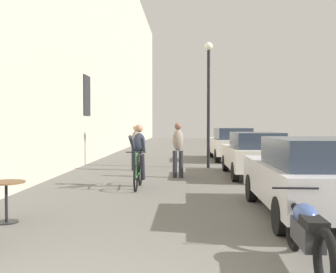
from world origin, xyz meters
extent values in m
cube|color=#B7AD99|center=(-3.45, 14.00, 6.55)|extent=(0.50, 68.00, 13.10)
cube|color=black|center=(-3.18, 13.68, 2.94)|extent=(0.04, 1.10, 1.70)
cylinder|color=black|center=(-2.11, 3.52, 0.01)|extent=(0.40, 0.40, 0.02)
cylinder|color=black|center=(-2.11, 3.52, 0.36)|extent=(0.05, 0.05, 0.67)
cylinder|color=brown|center=(-2.11, 3.52, 0.71)|extent=(0.64, 0.64, 0.02)
torus|color=black|center=(-0.25, 6.85, 0.33)|extent=(0.05, 0.71, 0.71)
torus|color=black|center=(-0.26, 7.90, 0.33)|extent=(0.05, 0.71, 0.71)
cylinder|color=#2D6B38|center=(-0.26, 7.81, 0.61)|extent=(0.04, 0.21, 0.58)
cylinder|color=#2D6B38|center=(-0.25, 7.31, 0.95)|extent=(0.04, 0.82, 0.14)
cylinder|color=#2D6B38|center=(-0.25, 6.88, 0.67)|extent=(0.04, 0.09, 0.67)
cylinder|color=#2D6B38|center=(-0.25, 7.40, 0.37)|extent=(0.04, 1.00, 0.12)
cylinder|color=black|center=(-0.25, 6.90, 1.00)|extent=(0.52, 0.03, 0.03)
ellipsoid|color=black|center=(-0.26, 7.72, 0.93)|extent=(0.12, 0.24, 0.06)
ellipsoid|color=#2D3342|center=(-0.26, 7.64, 1.21)|extent=(0.34, 0.35, 0.59)
sphere|color=#A57A5B|center=(-0.26, 7.60, 1.60)|extent=(0.22, 0.22, 0.22)
cylinder|color=#26262D|center=(-0.16, 7.56, 0.55)|extent=(0.13, 0.40, 0.75)
cylinder|color=#26262D|center=(-0.36, 7.56, 0.55)|extent=(0.13, 0.40, 0.75)
cylinder|color=#2D3342|center=(-0.11, 7.25, 1.20)|extent=(0.11, 0.75, 0.48)
cylinder|color=#2D3342|center=(-0.40, 7.25, 1.20)|extent=(0.10, 0.75, 0.48)
cylinder|color=#26262D|center=(0.68, 9.52, 0.43)|extent=(0.14, 0.14, 0.87)
cylinder|color=#26262D|center=(0.88, 9.52, 0.43)|extent=(0.14, 0.14, 0.87)
ellipsoid|color=gray|center=(0.78, 9.52, 1.21)|extent=(0.34, 0.24, 0.69)
sphere|color=brown|center=(0.78, 9.52, 1.65)|extent=(0.22, 0.22, 0.22)
cylinder|color=#26262D|center=(-0.71, 11.48, 0.41)|extent=(0.14, 0.14, 0.82)
cylinder|color=#26262D|center=(-0.91, 11.47, 0.41)|extent=(0.14, 0.14, 0.82)
ellipsoid|color=gray|center=(-0.81, 11.48, 1.14)|extent=(0.35, 0.26, 0.65)
sphere|color=tan|center=(-0.81, 11.48, 1.57)|extent=(0.22, 0.22, 0.22)
cylinder|color=black|center=(1.91, 12.45, 2.30)|extent=(0.12, 0.12, 4.60)
sphere|color=silver|center=(1.91, 12.45, 4.74)|extent=(0.32, 0.32, 0.32)
cube|color=#B7B7BC|center=(3.27, 4.31, 0.64)|extent=(1.73, 4.15, 0.67)
cube|color=#283342|center=(3.27, 3.81, 1.22)|extent=(1.45, 2.24, 0.50)
cylinder|color=black|center=(2.49, 5.67, 0.30)|extent=(0.19, 0.60, 0.60)
cylinder|color=black|center=(4.05, 5.67, 0.30)|extent=(0.19, 0.60, 0.60)
cylinder|color=black|center=(2.49, 2.94, 0.30)|extent=(0.19, 0.60, 0.60)
cube|color=beige|center=(3.26, 10.04, 0.63)|extent=(1.72, 4.10, 0.67)
cube|color=#283342|center=(3.26, 9.55, 1.21)|extent=(1.44, 2.22, 0.49)
cylinder|color=black|center=(2.47, 11.39, 0.29)|extent=(0.19, 0.59, 0.59)
cylinder|color=black|center=(4.02, 11.40, 0.29)|extent=(0.19, 0.59, 0.59)
cylinder|color=black|center=(2.49, 8.69, 0.29)|extent=(0.19, 0.59, 0.59)
cylinder|color=black|center=(4.04, 8.70, 0.29)|extent=(0.19, 0.59, 0.59)
cube|color=beige|center=(3.20, 16.06, 0.66)|extent=(1.91, 4.36, 0.70)
cube|color=#283342|center=(3.21, 15.54, 1.27)|extent=(1.57, 2.37, 0.52)
cylinder|color=black|center=(2.34, 17.46, 0.31)|extent=(0.22, 0.63, 0.62)
cylinder|color=black|center=(3.96, 17.51, 0.31)|extent=(0.22, 0.63, 0.62)
cylinder|color=black|center=(2.43, 14.61, 0.31)|extent=(0.22, 0.63, 0.62)
cylinder|color=black|center=(4.05, 14.66, 0.31)|extent=(0.22, 0.63, 0.62)
torus|color=black|center=(2.51, 2.28, 0.30)|extent=(0.12, 0.69, 0.69)
torus|color=black|center=(2.45, 0.83, 0.30)|extent=(0.13, 0.70, 0.70)
cube|color=#333338|center=(2.48, 1.56, 0.40)|extent=(0.27, 0.77, 0.28)
ellipsoid|color=#384C84|center=(2.48, 1.66, 0.62)|extent=(0.30, 0.53, 0.24)
cube|color=black|center=(2.47, 1.28, 0.60)|extent=(0.26, 0.45, 0.10)
cylinder|color=black|center=(2.50, 2.18, 0.85)|extent=(0.62, 0.05, 0.03)
camera|label=1|loc=(1.01, -3.32, 1.72)|focal=43.05mm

